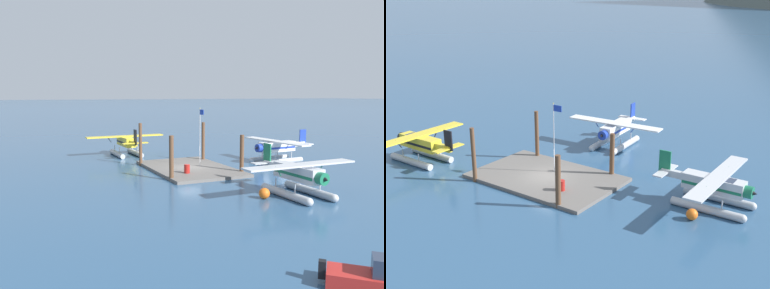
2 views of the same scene
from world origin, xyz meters
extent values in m
plane|color=#2D5175|center=(0.00, 0.00, 0.00)|extent=(1200.00, 1200.00, 0.00)
cube|color=#66605B|center=(0.00, 0.00, 0.15)|extent=(12.84, 8.24, 0.30)
cylinder|color=brown|center=(-4.76, -4.08, 2.46)|extent=(0.37, 0.37, 4.93)
cylinder|color=brown|center=(4.44, -3.91, 2.17)|extent=(0.44, 0.44, 4.34)
cylinder|color=brown|center=(-4.22, 3.70, 2.42)|extent=(0.39, 0.39, 4.83)
cylinder|color=brown|center=(4.40, 3.91, 2.04)|extent=(0.43, 0.43, 4.08)
cylinder|color=silver|center=(-0.10, 1.28, 3.47)|extent=(0.08, 0.08, 6.34)
cube|color=#1E3DB2|center=(0.35, 1.28, 6.29)|extent=(0.90, 0.03, 0.56)
sphere|color=gold|center=(-0.10, 1.28, 6.69)|extent=(0.10, 0.10, 0.10)
cylinder|color=#AD1E19|center=(3.01, -1.66, 0.74)|extent=(0.58, 0.58, 0.88)
torus|color=#AD1E19|center=(3.01, -1.66, 0.74)|extent=(0.62, 0.62, 0.04)
sphere|color=orange|center=(13.70, 0.30, 0.44)|extent=(0.87, 0.87, 0.87)
cylinder|color=#B7BABF|center=(-12.83, -4.85, 0.32)|extent=(5.61, 0.74, 0.64)
sphere|color=#B7BABF|center=(-15.63, -4.90, 0.32)|extent=(0.64, 0.64, 0.64)
cylinder|color=#B7BABF|center=(-12.87, -2.35, 0.32)|extent=(5.61, 0.74, 0.64)
sphere|color=#B7BABF|center=(-15.67, -2.40, 0.32)|extent=(0.64, 0.64, 0.64)
cylinder|color=#B7BABF|center=(-14.03, -4.87, 0.99)|extent=(0.10, 0.10, 0.70)
cylinder|color=#B7BABF|center=(-11.63, -4.83, 0.99)|extent=(0.10, 0.10, 0.70)
cylinder|color=#B7BABF|center=(-14.07, -2.37, 0.99)|extent=(0.10, 0.10, 0.70)
cylinder|color=#B7BABF|center=(-11.67, -2.33, 0.99)|extent=(0.10, 0.10, 0.70)
cube|color=yellow|center=(-12.85, -3.60, 1.94)|extent=(4.82, 1.32, 1.20)
cube|color=black|center=(-12.85, -3.60, 1.84)|extent=(4.72, 1.34, 0.24)
cube|color=#283347|center=(-13.93, -3.62, 2.27)|extent=(1.12, 1.07, 0.56)
cube|color=yellow|center=(-13.15, -3.60, 2.61)|extent=(1.58, 10.42, 0.14)
cylinder|color=black|center=(-13.12, -5.80, 2.27)|extent=(0.09, 0.62, 0.84)
cylinder|color=black|center=(-13.19, -1.40, 2.27)|extent=(0.09, 0.62, 0.84)
cylinder|color=black|center=(-15.55, -3.65, 1.94)|extent=(0.62, 0.97, 0.96)
cone|color=black|center=(-16.00, -3.65, 1.94)|extent=(0.36, 0.37, 0.36)
cube|color=yellow|center=(-9.60, -3.54, 2.04)|extent=(2.21, 0.48, 0.56)
cube|color=black|center=(-8.70, -3.53, 2.89)|extent=(1.00, 0.14, 1.90)
cube|color=yellow|center=(-8.80, -3.53, 2.14)|extent=(0.85, 3.21, 0.10)
cylinder|color=#B7BABF|center=(1.28, 11.62, 0.32)|extent=(1.06, 5.63, 0.64)
sphere|color=#B7BABF|center=(1.49, 8.83, 0.32)|extent=(0.64, 0.64, 0.64)
cylinder|color=#B7BABF|center=(-1.22, 11.43, 0.32)|extent=(1.06, 5.63, 0.64)
sphere|color=#B7BABF|center=(-1.00, 8.64, 0.32)|extent=(0.64, 0.64, 0.64)
cylinder|color=#B7BABF|center=(1.37, 10.43, 0.99)|extent=(0.10, 0.10, 0.70)
cylinder|color=#B7BABF|center=(1.19, 12.82, 0.99)|extent=(0.10, 0.10, 0.70)
cylinder|color=#B7BABF|center=(-1.12, 10.24, 0.99)|extent=(0.10, 0.10, 0.70)
cylinder|color=#B7BABF|center=(-1.31, 12.63, 0.99)|extent=(0.10, 0.10, 0.70)
cube|color=white|center=(0.03, 11.53, 1.94)|extent=(1.60, 4.88, 1.20)
cube|color=#1E389E|center=(0.03, 11.53, 1.84)|extent=(1.61, 4.79, 0.24)
cube|color=#283347|center=(0.11, 10.45, 2.27)|extent=(1.13, 1.18, 0.56)
cube|color=white|center=(0.05, 11.23, 2.61)|extent=(10.48, 2.19, 0.14)
cylinder|color=#1E389E|center=(2.25, 11.40, 2.27)|extent=(0.63, 0.13, 0.84)
cylinder|color=#1E389E|center=(-2.14, 11.06, 2.27)|extent=(0.63, 0.13, 0.84)
cylinder|color=#1E389E|center=(0.24, 8.84, 1.94)|extent=(1.00, 0.67, 0.96)
cone|color=black|center=(0.27, 8.39, 1.94)|extent=(0.39, 0.38, 0.36)
cube|color=white|center=(-0.22, 14.77, 2.04)|extent=(0.61, 2.23, 0.56)
cube|color=#1E389E|center=(-0.29, 15.67, 2.89)|extent=(0.20, 1.01, 1.90)
cube|color=white|center=(-0.28, 15.57, 2.14)|extent=(3.25, 1.04, 0.10)
cylinder|color=#B7BABF|center=(14.04, 4.50, 0.32)|extent=(5.61, 0.75, 0.64)
sphere|color=#B7BABF|center=(16.84, 4.56, 0.32)|extent=(0.64, 0.64, 0.64)
cylinder|color=#B7BABF|center=(14.09, 2.00, 0.32)|extent=(5.61, 0.75, 0.64)
sphere|color=#B7BABF|center=(16.89, 2.06, 0.32)|extent=(0.64, 0.64, 0.64)
cylinder|color=#B7BABF|center=(15.24, 4.52, 0.99)|extent=(0.10, 0.10, 0.70)
cylinder|color=#B7BABF|center=(12.84, 4.48, 0.99)|extent=(0.10, 0.10, 0.70)
cylinder|color=#B7BABF|center=(15.29, 2.02, 0.99)|extent=(0.10, 0.10, 0.70)
cylinder|color=#B7BABF|center=(12.89, 1.98, 0.99)|extent=(0.10, 0.10, 0.70)
cube|color=silver|center=(14.07, 3.25, 1.94)|extent=(4.82, 1.34, 1.20)
cube|color=#196B47|center=(14.07, 3.25, 1.84)|extent=(4.73, 1.35, 0.24)
cube|color=#283347|center=(15.15, 3.27, 2.27)|extent=(1.12, 1.08, 0.56)
cube|color=silver|center=(14.37, 3.26, 2.61)|extent=(1.61, 10.43, 0.14)
cylinder|color=#196B47|center=(14.32, 5.46, 2.27)|extent=(0.09, 0.62, 0.84)
cylinder|color=#196B47|center=(14.41, 1.06, 2.27)|extent=(0.09, 0.62, 0.84)
cylinder|color=#196B47|center=(16.77, 3.30, 1.94)|extent=(0.62, 0.97, 0.96)
cone|color=black|center=(17.22, 3.31, 1.94)|extent=(0.36, 0.37, 0.36)
cube|color=silver|center=(10.82, 3.19, 2.04)|extent=(2.21, 0.48, 0.56)
cube|color=#196B47|center=(9.92, 3.17, 2.89)|extent=(1.00, 0.14, 1.90)
cube|color=silver|center=(10.02, 3.17, 2.14)|extent=(0.86, 3.22, 0.10)
cube|color=#B2231E|center=(28.25, -4.00, 0.35)|extent=(4.02, 4.04, 0.70)
cube|color=black|center=(26.64, -5.62, 0.60)|extent=(0.48, 0.48, 0.80)
camera|label=1|loc=(39.58, -17.80, 8.22)|focal=37.69mm
camera|label=2|loc=(26.01, -30.92, 16.78)|focal=45.62mm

